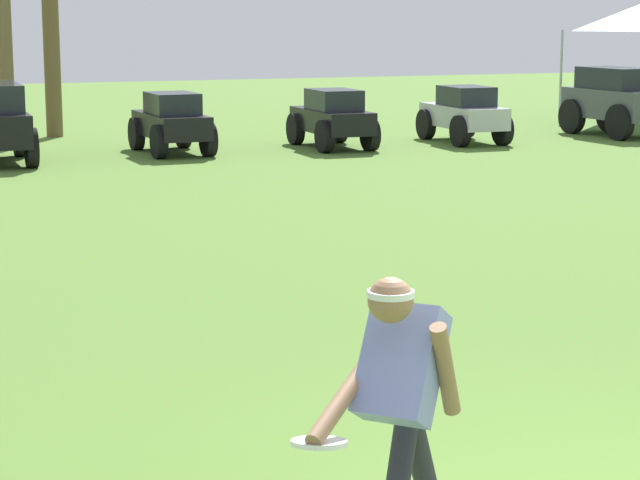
# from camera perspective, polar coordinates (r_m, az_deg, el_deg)

# --- Properties ---
(frisbee_thrower) EXTENTS (1.01, 0.70, 1.39)m
(frisbee_thrower) POSITION_cam_1_polar(r_m,az_deg,el_deg) (5.87, 3.75, -7.21)
(frisbee_thrower) COLOR #23232D
(frisbee_thrower) RESTS_ON ground_plane
(frisbee_in_flight) EXTENTS (0.34, 0.34, 0.06)m
(frisbee_in_flight) POSITION_cam_1_polar(r_m,az_deg,el_deg) (5.59, -0.04, -9.25)
(frisbee_in_flight) COLOR white
(parked_car_slot_d) EXTENTS (1.16, 2.23, 1.10)m
(parked_car_slot_d) POSITION_cam_1_polar(r_m,az_deg,el_deg) (22.77, -6.80, 5.37)
(parked_car_slot_d) COLOR black
(parked_car_slot_d) RESTS_ON ground_plane
(parked_car_slot_e) EXTENTS (1.10, 2.21, 1.10)m
(parked_car_slot_e) POSITION_cam_1_polar(r_m,az_deg,el_deg) (23.53, 0.57, 5.61)
(parked_car_slot_e) COLOR black
(parked_car_slot_e) RESTS_ON ground_plane
(parked_car_slot_f) EXTENTS (1.09, 2.21, 1.10)m
(parked_car_slot_f) POSITION_cam_1_polar(r_m,az_deg,el_deg) (24.67, 6.61, 5.77)
(parked_car_slot_f) COLOR #B7BABF
(parked_car_slot_f) RESTS_ON ground_plane
(parked_car_slot_g) EXTENTS (1.34, 2.42, 1.40)m
(parked_car_slot_g) POSITION_cam_1_polar(r_m,az_deg,el_deg) (26.46, 13.32, 6.26)
(parked_car_slot_g) COLOR #474C51
(parked_car_slot_g) RESTS_ON ground_plane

